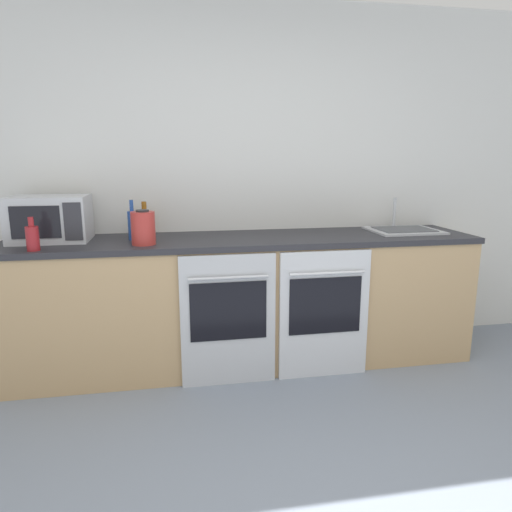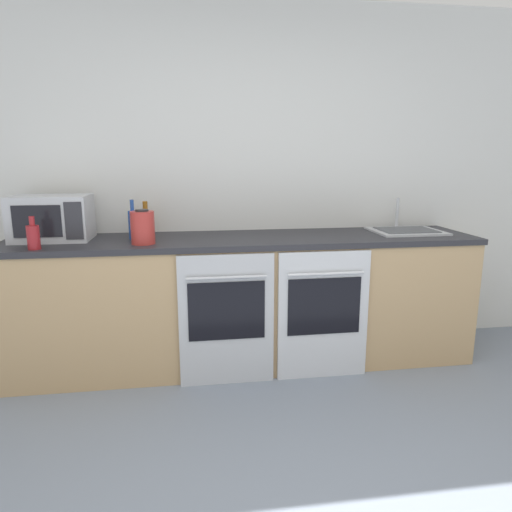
# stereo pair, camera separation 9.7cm
# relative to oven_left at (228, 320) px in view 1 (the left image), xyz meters

# --- Properties ---
(wall_back) EXTENTS (10.00, 0.06, 2.60)m
(wall_back) POSITION_rel_oven_left_xyz_m (0.16, 0.70, 0.85)
(wall_back) COLOR silver
(wall_back) RESTS_ON ground_plane
(counter_back) EXTENTS (3.28, 0.68, 0.93)m
(counter_back) POSITION_rel_oven_left_xyz_m (0.16, 0.34, 0.02)
(counter_back) COLOR tan
(counter_back) RESTS_ON ground_plane
(oven_left) EXTENTS (0.62, 0.06, 0.88)m
(oven_left) POSITION_rel_oven_left_xyz_m (0.00, 0.00, 0.00)
(oven_left) COLOR #B7BABF
(oven_left) RESTS_ON ground_plane
(oven_right) EXTENTS (0.62, 0.06, 0.88)m
(oven_right) POSITION_rel_oven_left_xyz_m (0.65, 0.00, 0.00)
(oven_right) COLOR silver
(oven_right) RESTS_ON ground_plane
(microwave) EXTENTS (0.50, 0.35, 0.30)m
(microwave) POSITION_rel_oven_left_xyz_m (-1.14, 0.42, 0.63)
(microwave) COLOR #B7BABF
(microwave) RESTS_ON counter_back
(bottle_red) EXTENTS (0.08, 0.08, 0.20)m
(bottle_red) POSITION_rel_oven_left_xyz_m (-1.16, 0.09, 0.56)
(bottle_red) COLOR maroon
(bottle_red) RESTS_ON counter_back
(bottle_amber) EXTENTS (0.08, 0.08, 0.24)m
(bottle_amber) POSITION_rel_oven_left_xyz_m (-0.53, 0.55, 0.58)
(bottle_amber) COLOR #8C5114
(bottle_amber) RESTS_ON counter_back
(bottle_blue) EXTENTS (0.06, 0.06, 0.27)m
(bottle_blue) POSITION_rel_oven_left_xyz_m (-0.60, 0.38, 0.59)
(bottle_blue) COLOR #234793
(bottle_blue) RESTS_ON counter_back
(kettle) EXTENTS (0.15, 0.15, 0.22)m
(kettle) POSITION_rel_oven_left_xyz_m (-0.52, 0.19, 0.59)
(kettle) COLOR #B2332D
(kettle) RESTS_ON counter_back
(sink) EXTENTS (0.50, 0.42, 0.24)m
(sink) POSITION_rel_oven_left_xyz_m (1.39, 0.39, 0.49)
(sink) COLOR #B7BABF
(sink) RESTS_ON counter_back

